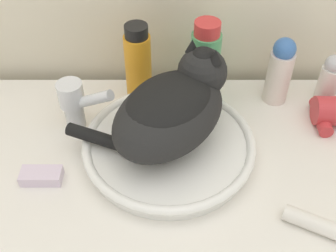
% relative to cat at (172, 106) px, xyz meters
% --- Properties ---
extents(vanity_counter, '(1.02, 0.51, 0.81)m').
position_rel_cat_xyz_m(vanity_counter, '(-0.02, -0.00, -0.53)').
color(vanity_counter, white).
rests_on(vanity_counter, ground_plane).
extents(sink_basin, '(0.37, 0.37, 0.04)m').
position_rel_cat_xyz_m(sink_basin, '(-0.01, -0.01, -0.10)').
color(sink_basin, white).
rests_on(sink_basin, vanity_counter).
extents(cat, '(0.37, 0.32, 0.18)m').
position_rel_cat_xyz_m(cat, '(0.00, 0.00, 0.00)').
color(cat, black).
rests_on(cat, sink_basin).
extents(faucet, '(0.13, 0.08, 0.13)m').
position_rel_cat_xyz_m(faucet, '(-0.21, 0.07, -0.05)').
color(faucet, silver).
rests_on(faucet, vanity_counter).
extents(shampoo_bottle_tall, '(0.06, 0.06, 0.21)m').
position_rel_cat_xyz_m(shampoo_bottle_tall, '(-0.08, 0.17, -0.03)').
color(shampoo_bottle_tall, orange).
rests_on(shampoo_bottle_tall, vanity_counter).
extents(deodorant_stick, '(0.05, 0.05, 0.13)m').
position_rel_cat_xyz_m(deodorant_stick, '(0.38, 0.17, -0.06)').
color(deodorant_stick, white).
rests_on(deodorant_stick, vanity_counter).
extents(mouthwash_bottle, '(0.07, 0.07, 0.21)m').
position_rel_cat_xyz_m(mouthwash_bottle, '(0.08, 0.17, -0.02)').
color(mouthwash_bottle, '#4CA366').
rests_on(mouthwash_bottle, vanity_counter).
extents(lotion_bottle_white, '(0.06, 0.06, 0.17)m').
position_rel_cat_xyz_m(lotion_bottle_white, '(0.26, 0.17, -0.04)').
color(lotion_bottle_white, silver).
rests_on(lotion_bottle_white, vanity_counter).
extents(cream_tube, '(0.17, 0.11, 0.04)m').
position_rel_cat_xyz_m(cream_tube, '(0.29, -0.22, -0.11)').
color(cream_tube, silver).
rests_on(cream_tube, vanity_counter).
extents(soap_bar, '(0.08, 0.04, 0.02)m').
position_rel_cat_xyz_m(soap_bar, '(-0.27, -0.09, -0.11)').
color(soap_bar, silver).
rests_on(soap_bar, vanity_counter).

